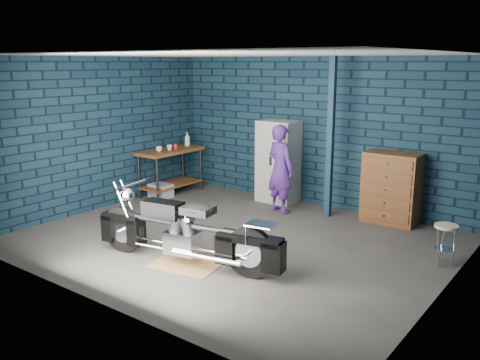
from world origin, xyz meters
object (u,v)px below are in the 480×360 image
object	(u,v)px
workbench	(171,172)
locker	(278,162)
person	(280,169)
storage_bin	(161,191)
tool_chest	(391,188)
motorcycle	(186,227)
shop_stool	(445,245)

from	to	relation	value
workbench	locker	bearing A→B (deg)	21.78
workbench	locker	size ratio (longest dim) A/B	0.91
workbench	person	world-z (taller)	person
workbench	person	distance (m)	2.46
workbench	storage_bin	distance (m)	0.45
tool_chest	motorcycle	bearing A→B (deg)	-113.86
motorcycle	tool_chest	bearing A→B (deg)	56.06
locker	workbench	bearing A→B (deg)	-158.22
workbench	tool_chest	world-z (taller)	tool_chest
locker	motorcycle	bearing A→B (deg)	-77.70
tool_chest	shop_stool	xyz separation A→B (m)	(1.24, -1.32, -0.31)
tool_chest	shop_stool	world-z (taller)	tool_chest
workbench	locker	distance (m)	2.20
shop_stool	tool_chest	bearing A→B (deg)	133.23
motorcycle	locker	bearing A→B (deg)	92.21
person	locker	size ratio (longest dim) A/B	1.01
person	shop_stool	bearing A→B (deg)	-179.73
workbench	motorcycle	size ratio (longest dim) A/B	0.60
storage_bin	locker	bearing A→B (deg)	29.37
workbench	motorcycle	distance (m)	3.73
person	shop_stool	size ratio (longest dim) A/B	2.84
motorcycle	workbench	bearing A→B (deg)	127.37
tool_chest	workbench	bearing A→B (deg)	-169.16
motorcycle	storage_bin	world-z (taller)	motorcycle
person	locker	distance (m)	0.69
storage_bin	locker	xyz separation A→B (m)	(2.00, 1.13, 0.64)
locker	shop_stool	bearing A→B (deg)	-21.02
motorcycle	locker	size ratio (longest dim) A/B	1.50
workbench	person	bearing A→B (deg)	5.82
tool_chest	person	bearing A→B (deg)	-162.65
locker	person	bearing A→B (deg)	-54.13
locker	tool_chest	xyz separation A→B (m)	(2.20, 0.00, -0.18)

